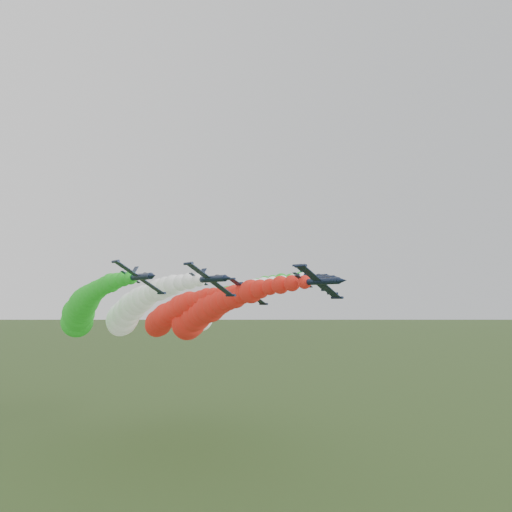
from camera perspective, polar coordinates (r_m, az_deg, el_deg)
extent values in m
cylinder|color=#101A32|center=(87.52, 7.20, -2.91)|extent=(1.60, 9.53, 1.60)
cone|color=#101A32|center=(83.58, 9.88, -2.77)|extent=(1.46, 1.91, 1.46)
cone|color=black|center=(91.31, 4.94, -3.02)|extent=(1.46, 0.95, 1.46)
ellipsoid|color=black|center=(86.18, 8.29, -2.62)|extent=(1.07, 1.99, 1.00)
cube|color=#101A32|center=(87.30, 7.26, -2.99)|extent=(8.73, 2.01, 5.42)
cylinder|color=#101A32|center=(84.48, 5.13, -1.14)|extent=(0.64, 2.75, 0.64)
cylinder|color=#101A32|center=(90.32, 9.26, -4.72)|extent=(0.64, 2.75, 0.64)
cube|color=#101A32|center=(90.92, 5.72, -2.35)|extent=(1.40, 1.59, 2.15)
cube|color=#101A32|center=(90.51, 5.47, -2.91)|extent=(3.49, 1.16, 2.19)
sphere|color=red|center=(90.21, 5.56, -2.99)|extent=(2.52, 2.52, 2.52)
sphere|color=red|center=(92.81, 4.13, -3.12)|extent=(3.08, 3.08, 3.08)
sphere|color=red|center=(95.50, 2.81, -3.32)|extent=(3.51, 3.51, 3.51)
sphere|color=red|center=(98.28, 1.59, -3.55)|extent=(3.29, 3.29, 3.29)
sphere|color=red|center=(101.13, 0.46, -3.80)|extent=(3.93, 3.93, 3.93)
sphere|color=red|center=(104.06, -0.57, -4.07)|extent=(5.00, 5.00, 5.00)
sphere|color=red|center=(107.06, -1.53, -4.36)|extent=(4.28, 4.28, 4.28)
sphere|color=red|center=(110.13, -2.40, -4.65)|extent=(5.25, 5.25, 5.25)
sphere|color=red|center=(113.25, -3.20, -4.96)|extent=(5.14, 5.14, 5.14)
sphere|color=red|center=(116.43, -3.94, -5.26)|extent=(5.53, 5.53, 5.53)
sphere|color=red|center=(119.67, -4.61, -5.57)|extent=(6.17, 6.17, 6.17)
sphere|color=red|center=(122.96, -5.22, -5.89)|extent=(7.21, 7.21, 7.21)
sphere|color=red|center=(126.30, -5.78, -6.20)|extent=(6.72, 6.72, 6.72)
sphere|color=red|center=(129.69, -6.28, -6.52)|extent=(6.71, 6.71, 6.71)
sphere|color=red|center=(133.12, -6.74, -6.83)|extent=(7.62, 7.62, 7.62)
sphere|color=red|center=(136.59, -7.15, -7.14)|extent=(7.03, 7.03, 7.03)
sphere|color=red|center=(140.11, -7.52, -7.46)|extent=(8.77, 8.77, 8.77)
sphere|color=red|center=(143.67, -7.85, -7.76)|extent=(8.82, 8.82, 8.82)
cylinder|color=#101A32|center=(87.03, -5.29, -2.64)|extent=(1.60, 9.53, 1.60)
cone|color=#101A32|center=(82.30, -3.23, -2.52)|extent=(1.46, 1.91, 1.46)
cone|color=black|center=(91.48, -6.99, -2.74)|extent=(1.46, 0.95, 1.46)
ellipsoid|color=black|center=(85.37, -4.41, -2.36)|extent=(1.07, 1.99, 1.00)
cube|color=#101A32|center=(86.80, -5.26, -2.72)|extent=(8.73, 2.01, 5.42)
cylinder|color=#101A32|center=(84.76, -7.74, -0.85)|extent=(0.64, 2.75, 0.64)
cylinder|color=#101A32|center=(89.08, -2.89, -4.51)|extent=(0.64, 2.75, 0.64)
cube|color=#101A32|center=(90.85, -6.27, -2.08)|extent=(1.40, 1.59, 2.15)
cube|color=#101A32|center=(90.52, -6.58, -2.64)|extent=(3.49, 1.16, 2.19)
sphere|color=white|center=(90.20, -6.52, -2.72)|extent=(2.48, 2.48, 2.48)
sphere|color=white|center=(93.21, -7.58, -2.85)|extent=(3.11, 3.11, 3.11)
sphere|color=white|center=(96.28, -8.55, -3.04)|extent=(3.20, 3.20, 3.20)
sphere|color=white|center=(99.40, -9.42, -3.26)|extent=(3.98, 3.98, 3.98)
sphere|color=white|center=(102.57, -10.21, -3.51)|extent=(4.24, 4.24, 4.24)
sphere|color=white|center=(105.79, -10.92, -3.77)|extent=(4.67, 4.67, 4.67)
sphere|color=white|center=(109.05, -11.57, -4.05)|extent=(4.26, 4.26, 4.26)
sphere|color=white|center=(112.35, -12.14, -4.34)|extent=(4.63, 4.63, 4.63)
sphere|color=white|center=(115.69, -12.66, -4.64)|extent=(5.52, 5.52, 5.52)
sphere|color=white|center=(119.06, -13.12, -4.94)|extent=(6.03, 6.03, 6.03)
sphere|color=white|center=(122.47, -13.53, -5.25)|extent=(5.94, 5.94, 5.94)
sphere|color=white|center=(125.91, -13.90, -5.55)|extent=(6.92, 6.92, 6.92)
sphere|color=white|center=(129.39, -14.21, -5.86)|extent=(6.15, 6.15, 6.15)
sphere|color=white|center=(132.90, -14.49, -6.17)|extent=(7.27, 7.27, 7.27)
sphere|color=white|center=(136.44, -14.73, -6.48)|extent=(6.89, 6.89, 6.89)
sphere|color=white|center=(140.01, -14.94, -6.79)|extent=(8.38, 8.38, 8.38)
sphere|color=white|center=(143.61, -15.11, -7.10)|extent=(8.47, 8.47, 8.47)
sphere|color=white|center=(147.24, -15.25, -7.41)|extent=(7.40, 7.40, 7.40)
cylinder|color=#101A32|center=(99.06, 6.91, -2.64)|extent=(1.60, 9.53, 1.60)
cone|color=#101A32|center=(95.09, 9.25, -2.51)|extent=(1.46, 1.91, 1.46)
cone|color=black|center=(102.86, 4.91, -2.74)|extent=(1.46, 0.95, 1.46)
ellipsoid|color=black|center=(97.71, 7.86, -2.38)|extent=(1.07, 1.99, 1.00)
cube|color=#101A32|center=(98.84, 6.96, -2.71)|extent=(8.73, 2.01, 5.42)
cylinder|color=#101A32|center=(96.04, 5.08, -1.07)|extent=(0.64, 2.75, 0.64)
cylinder|color=#101A32|center=(101.82, 8.74, -4.25)|extent=(0.64, 2.75, 0.64)
cube|color=#101A32|center=(102.47, 5.60, -2.15)|extent=(1.40, 1.59, 2.15)
cube|color=#101A32|center=(102.06, 5.38, -2.65)|extent=(3.49, 1.16, 2.19)
sphere|color=white|center=(101.76, 5.47, -2.71)|extent=(3.03, 3.03, 3.03)
sphere|color=white|center=(104.36, 4.20, -2.84)|extent=(2.65, 2.65, 2.65)
sphere|color=white|center=(107.05, 3.02, -3.02)|extent=(2.97, 2.97, 2.97)
sphere|color=white|center=(109.81, 1.92, -3.24)|extent=(3.45, 3.45, 3.45)
sphere|color=white|center=(112.65, 0.90, -3.47)|extent=(4.11, 4.11, 4.11)
sphere|color=white|center=(115.56, -0.04, -3.72)|extent=(4.52, 4.52, 4.52)
sphere|color=white|center=(118.54, -0.92, -3.99)|extent=(4.96, 4.96, 4.96)
sphere|color=white|center=(121.58, -1.73, -4.27)|extent=(5.47, 5.47, 5.47)
sphere|color=white|center=(124.68, -2.47, -4.55)|extent=(4.99, 4.99, 4.99)
sphere|color=white|center=(127.84, -3.16, -4.85)|extent=(5.66, 5.66, 5.66)
sphere|color=white|center=(131.05, -3.79, -5.14)|extent=(5.42, 5.42, 5.42)
sphere|color=white|center=(134.32, -4.37, -5.44)|extent=(6.47, 6.47, 6.47)
sphere|color=white|center=(137.63, -4.90, -5.74)|extent=(6.04, 6.04, 6.04)
sphere|color=white|center=(141.00, -5.38, -6.04)|extent=(7.59, 7.59, 7.59)
sphere|color=white|center=(144.40, -5.82, -6.34)|extent=(7.37, 7.37, 7.37)
sphere|color=white|center=(147.86, -6.22, -6.64)|extent=(7.13, 7.13, 7.13)
sphere|color=white|center=(151.35, -6.59, -6.94)|extent=(8.88, 8.88, 8.88)
sphere|color=white|center=(154.89, -6.91, -7.24)|extent=(7.67, 7.67, 7.67)
cylinder|color=#101A32|center=(89.62, -13.21, -2.35)|extent=(1.60, 9.53, 1.60)
cone|color=#101A32|center=(84.52, -11.68, -2.22)|extent=(1.46, 1.91, 1.46)
cone|color=black|center=(94.39, -14.48, -2.45)|extent=(1.46, 0.95, 1.46)
ellipsoid|color=black|center=(87.80, -12.51, -2.07)|extent=(1.07, 1.99, 1.00)
cube|color=#101A32|center=(89.39, -13.20, -2.43)|extent=(8.73, 2.01, 5.42)
cylinder|color=#101A32|center=(87.90, -15.75, -0.59)|extent=(0.64, 2.75, 0.64)
cylinder|color=#101A32|center=(91.14, -10.74, -4.19)|extent=(0.64, 2.75, 0.64)
cube|color=#101A32|center=(93.62, -13.83, -1.81)|extent=(1.40, 1.59, 2.15)
cube|color=#101A32|center=(93.36, -14.15, -2.35)|extent=(3.49, 1.16, 2.19)
sphere|color=green|center=(93.02, -14.13, -2.42)|extent=(2.51, 2.51, 2.51)
sphere|color=green|center=(96.23, -14.91, -2.55)|extent=(2.83, 2.83, 2.83)
sphere|color=green|center=(99.47, -15.61, -2.74)|extent=(3.10, 3.10, 3.10)
sphere|color=green|center=(102.75, -16.24, -2.96)|extent=(3.82, 3.82, 3.82)
sphere|color=green|center=(106.06, -16.80, -3.21)|extent=(3.70, 3.70, 3.70)
sphere|color=green|center=(109.40, -17.29, -3.47)|extent=(3.80, 3.80, 3.80)
sphere|color=green|center=(112.76, -17.73, -3.74)|extent=(4.26, 4.26, 4.26)
sphere|color=green|center=(116.16, -18.11, -4.03)|extent=(4.61, 4.61, 4.61)
sphere|color=green|center=(119.58, -18.44, -4.32)|extent=(5.31, 5.31, 5.31)
sphere|color=green|center=(123.03, -18.73, -4.62)|extent=(5.99, 5.99, 5.99)
sphere|color=green|center=(126.50, -18.98, -4.92)|extent=(6.62, 6.62, 6.62)
sphere|color=green|center=(130.00, -19.19, -5.23)|extent=(6.87, 6.87, 6.87)
sphere|color=green|center=(133.52, -19.36, -5.53)|extent=(6.86, 6.86, 6.86)
sphere|color=green|center=(137.07, -19.50, -5.84)|extent=(7.21, 7.21, 7.21)
sphere|color=green|center=(140.64, -19.61, -6.15)|extent=(8.37, 8.37, 8.37)
sphere|color=green|center=(144.24, -19.69, -6.46)|extent=(7.88, 7.88, 7.88)
sphere|color=green|center=(147.85, -19.74, -6.76)|extent=(7.17, 7.17, 7.17)
sphere|color=green|center=(151.50, -19.77, -7.07)|extent=(8.94, 8.94, 8.94)
cylinder|color=#101A32|center=(111.79, 6.35, -2.43)|extent=(1.60, 9.53, 1.60)
cone|color=#101A32|center=(107.77, 8.40, -2.31)|extent=(1.46, 1.91, 1.46)
cone|color=black|center=(115.62, 4.59, -2.54)|extent=(1.46, 0.95, 1.46)
ellipsoid|color=black|center=(110.43, 7.19, -2.21)|extent=(1.07, 1.99, 1.00)
cube|color=#101A32|center=(111.57, 6.40, -2.50)|extent=(8.73, 2.01, 5.42)
cylinder|color=#101A32|center=(108.80, 4.72, -1.05)|extent=(0.64, 2.75, 0.64)
cylinder|color=#101A32|center=(114.50, 7.99, -3.88)|extent=(0.64, 2.75, 0.64)
cube|color=#101A32|center=(115.23, 5.21, -2.01)|extent=(1.40, 1.59, 2.15)
cube|color=#101A32|center=(114.81, 5.00, -2.45)|extent=(3.49, 1.16, 2.19)
sphere|color=green|center=(114.51, 5.08, -2.51)|extent=(2.78, 2.78, 2.78)
sphere|color=green|center=(117.12, 3.96, -2.63)|extent=(2.50, 2.50, 2.50)
sphere|color=green|center=(119.81, 2.91, -2.79)|extent=(3.38, 3.38, 3.38)
sphere|color=green|center=(122.58, 1.93, -2.99)|extent=(3.39, 3.39, 3.39)
sphere|color=green|center=(125.41, 1.01, -3.20)|extent=(4.01, 4.01, 4.01)
sphere|color=green|center=(128.32, 0.16, -3.44)|extent=(4.02, 4.02, 4.02)
sphere|color=green|center=(131.28, -0.63, -3.69)|extent=(4.28, 4.28, 4.28)
sphere|color=green|center=(134.31, -1.37, -3.95)|extent=(4.44, 4.44, 4.44)
sphere|color=green|center=(137.40, -2.05, -4.21)|extent=(5.34, 5.34, 5.34)
sphere|color=green|center=(140.54, -2.69, -4.48)|extent=(5.37, 5.37, 5.37)
sphere|color=green|center=(143.74, -3.27, -4.76)|extent=(6.67, 6.67, 6.67)
sphere|color=green|center=(146.99, -3.81, -5.04)|extent=(6.25, 6.25, 6.25)
sphere|color=green|center=(150.28, -4.31, -5.33)|extent=(6.68, 6.68, 6.68)
sphere|color=green|center=(153.63, -4.77, -5.61)|extent=(7.85, 7.85, 7.85)
sphere|color=green|center=(157.02, -5.18, -5.90)|extent=(7.07, 7.07, 7.07)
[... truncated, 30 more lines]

